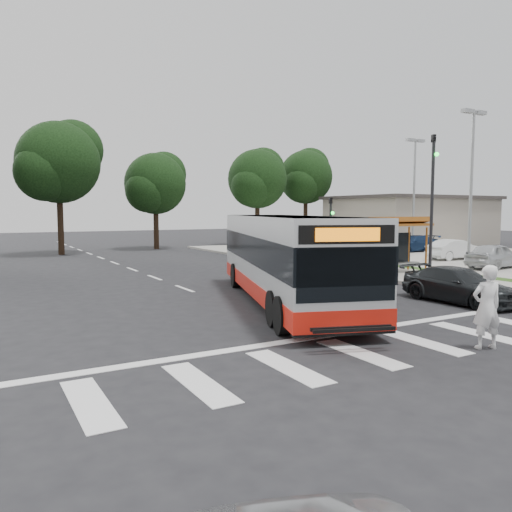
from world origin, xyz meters
TOP-DOWN VIEW (x-y plane):
  - ground at (0.00, 0.00)m, footprint 140.00×140.00m
  - sidewalk_east at (11.00, 8.00)m, footprint 4.00×40.00m
  - curb_east at (9.00, 8.00)m, footprint 0.30×40.00m
  - curb_east_red at (9.00, -2.00)m, footprint 0.32×6.00m
  - parking_lot at (23.00, 10.00)m, footprint 18.00×36.00m
  - commercial_building at (30.00, 22.00)m, footprint 14.00×10.00m
  - building_roof_cap at (30.00, 22.00)m, footprint 14.60×10.60m
  - crosswalk_ladder at (0.00, -5.00)m, footprint 18.00×2.60m
  - bus_shelter at (10.80, 5.10)m, footprint 4.20×1.60m
  - traffic_signal_ne_tall at (9.60, 1.49)m, footprint 0.18×0.37m
  - traffic_signal_ne_short at (9.60, 8.49)m, footprint 0.18×0.37m
  - lot_light_front at (18.00, 6.00)m, footprint 1.90×0.35m
  - lot_light_mid at (24.00, 16.00)m, footprint 1.90×0.35m
  - tree_ne_a at (16.08, 28.06)m, footprint 6.16×5.74m
  - tree_ne_b at (23.08, 30.06)m, footprint 6.16×5.74m
  - tree_north_a at (-1.92, 26.07)m, footprint 6.60×6.15m
  - tree_north_b at (6.07, 28.06)m, footprint 5.72×5.33m
  - transit_bus at (1.97, 1.26)m, footprint 6.26×12.12m
  - pedestrian at (2.86, -6.12)m, footprint 0.84×0.68m
  - dark_sedan at (7.34, -1.78)m, footprint 1.80×4.32m
  - parked_car_0 at (17.49, 3.91)m, footprint 4.25×2.12m
  - parked_car_1 at (19.74, 8.36)m, footprint 4.05×1.65m
  - parked_car_3 at (22.16, 14.22)m, footprint 4.46×1.96m

SIDE VIEW (x-z plane):
  - ground at x=0.00m, z-range 0.00..0.00m
  - crosswalk_ladder at x=0.00m, z-range 0.00..0.01m
  - parking_lot at x=23.00m, z-range 0.00..0.10m
  - sidewalk_east at x=11.00m, z-range 0.00..0.12m
  - curb_east at x=9.00m, z-range 0.00..0.15m
  - curb_east_red at x=9.00m, z-range 0.00..0.15m
  - dark_sedan at x=7.34m, z-range 0.00..1.25m
  - parked_car_3 at x=22.16m, z-range 0.10..1.38m
  - parked_car_1 at x=19.74m, z-range 0.10..1.40m
  - parked_car_0 at x=17.49m, z-range 0.10..1.49m
  - pedestrian at x=2.86m, z-range 0.00..2.00m
  - transit_bus at x=1.97m, z-range 0.00..3.08m
  - commercial_building at x=30.00m, z-range 0.00..4.40m
  - bus_shelter at x=10.80m, z-range 0.92..3.78m
  - traffic_signal_ne_short at x=9.60m, z-range 0.48..4.48m
  - traffic_signal_ne_tall at x=9.60m, z-range 0.63..7.13m
  - building_roof_cap at x=30.00m, z-range 4.40..4.70m
  - tree_north_b at x=6.07m, z-range 1.45..9.88m
  - lot_light_front at x=18.00m, z-range 1.40..10.41m
  - lot_light_mid at x=24.00m, z-range 1.40..10.41m
  - tree_ne_a at x=16.08m, z-range 1.74..11.04m
  - tree_ne_b at x=23.08m, z-range 1.91..11.93m
  - tree_north_a at x=-1.92m, z-range 1.84..12.01m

